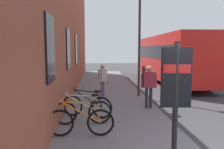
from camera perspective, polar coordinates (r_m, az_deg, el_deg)
ground at (r=10.29m, az=15.35°, el=-7.23°), size 60.00×60.00×0.00m
sidewalk_pavement at (r=11.67m, az=-0.90°, el=-5.10°), size 24.00×3.50×0.12m
station_facade at (r=12.58m, az=-10.80°, el=13.04°), size 22.00×0.65×7.74m
bicycle_far_end at (r=6.01m, az=-7.98°, el=-11.84°), size 0.48×1.77×0.97m
bicycle_mid_rack at (r=6.90m, az=-7.44°, el=-9.41°), size 0.48×1.77×0.97m
bicycle_end_of_row at (r=7.60m, az=-6.35°, el=-7.92°), size 0.71×1.69×0.97m
transit_info_sign at (r=4.26m, az=16.03°, el=-2.79°), size 0.12×0.55×2.40m
city_bus at (r=16.73m, az=14.72°, el=4.57°), size 10.53×2.73×3.35m
pedestrian_near_bus at (r=10.73m, az=-2.43°, el=-0.69°), size 0.50×0.44×1.54m
pedestrian_by_facade at (r=8.70m, az=9.41°, el=-2.00°), size 0.27×0.63×1.65m
street_lamp at (r=10.95m, az=7.04°, el=11.52°), size 0.28×0.28×5.53m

